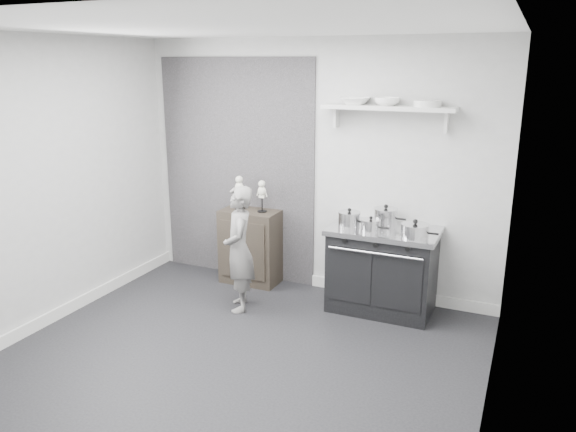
# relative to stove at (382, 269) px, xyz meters

# --- Properties ---
(ground) EXTENTS (4.00, 4.00, 0.00)m
(ground) POSITION_rel_stove_xyz_m (-0.87, -1.48, -0.43)
(ground) COLOR black
(ground) RESTS_ON ground
(room_shell) EXTENTS (4.02, 3.62, 2.71)m
(room_shell) POSITION_rel_stove_xyz_m (-0.95, -1.33, 1.20)
(room_shell) COLOR #A8A8A5
(room_shell) RESTS_ON ground
(wall_shelf) EXTENTS (1.30, 0.26, 0.24)m
(wall_shelf) POSITION_rel_stove_xyz_m (-0.07, 0.20, 1.57)
(wall_shelf) COLOR silver
(wall_shelf) RESTS_ON room_shell
(stove) EXTENTS (1.08, 0.67, 0.86)m
(stove) POSITION_rel_stove_xyz_m (0.00, 0.00, 0.00)
(stove) COLOR black
(stove) RESTS_ON ground
(side_cabinet) EXTENTS (0.65, 0.38, 0.85)m
(side_cabinet) POSITION_rel_stove_xyz_m (-1.56, 0.13, -0.01)
(side_cabinet) COLOR black
(side_cabinet) RESTS_ON ground
(child) EXTENTS (0.50, 0.56, 1.28)m
(child) POSITION_rel_stove_xyz_m (-1.33, -0.56, 0.21)
(child) COLOR slate
(child) RESTS_ON ground
(pot_front_left) EXTENTS (0.31, 0.22, 0.20)m
(pot_front_left) POSITION_rel_stove_xyz_m (-0.33, -0.11, 0.51)
(pot_front_left) COLOR silver
(pot_front_left) RESTS_ON stove
(pot_back_left) EXTENTS (0.33, 0.24, 0.21)m
(pot_back_left) POSITION_rel_stove_xyz_m (-0.02, 0.13, 0.51)
(pot_back_left) COLOR silver
(pot_back_left) RESTS_ON stove
(pot_front_right) EXTENTS (0.35, 0.27, 0.18)m
(pot_front_right) POSITION_rel_stove_xyz_m (0.33, -0.17, 0.50)
(pot_front_right) COLOR silver
(pot_front_right) RESTS_ON stove
(pot_front_center) EXTENTS (0.28, 0.19, 0.16)m
(pot_front_center) POSITION_rel_stove_xyz_m (-0.09, -0.17, 0.49)
(pot_front_center) COLOR silver
(pot_front_center) RESTS_ON stove
(skeleton_full) EXTENTS (0.12, 0.08, 0.44)m
(skeleton_full) POSITION_rel_stove_xyz_m (-1.69, 0.13, 0.63)
(skeleton_full) COLOR beige
(skeleton_full) RESTS_ON side_cabinet
(skeleton_torso) EXTENTS (0.11, 0.07, 0.41)m
(skeleton_torso) POSITION_rel_stove_xyz_m (-1.41, 0.13, 0.62)
(skeleton_torso) COLOR beige
(skeleton_torso) RESTS_ON side_cabinet
(bowl_large) EXTENTS (0.29, 0.29, 0.07)m
(bowl_large) POSITION_rel_stove_xyz_m (-0.40, 0.19, 1.64)
(bowl_large) COLOR white
(bowl_large) RESTS_ON wall_shelf
(bowl_small) EXTENTS (0.25, 0.25, 0.08)m
(bowl_small) POSITION_rel_stove_xyz_m (-0.08, 0.19, 1.64)
(bowl_small) COLOR white
(bowl_small) RESTS_ON wall_shelf
(plate_stack) EXTENTS (0.26, 0.26, 0.06)m
(plate_stack) POSITION_rel_stove_xyz_m (0.31, 0.19, 1.64)
(plate_stack) COLOR silver
(plate_stack) RESTS_ON wall_shelf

